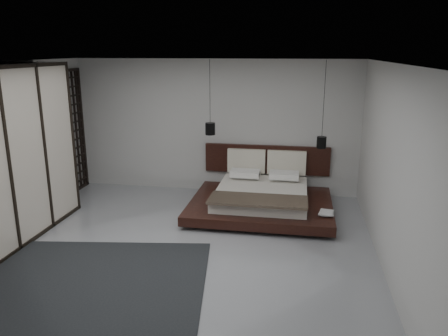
% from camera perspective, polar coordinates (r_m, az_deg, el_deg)
% --- Properties ---
extents(floor, '(6.00, 6.00, 0.00)m').
position_cam_1_polar(floor, '(6.88, -6.06, -10.48)').
color(floor, '#93959B').
rests_on(floor, ground).
extents(ceiling, '(6.00, 6.00, 0.00)m').
position_cam_1_polar(ceiling, '(6.21, -6.79, 13.50)').
color(ceiling, white).
rests_on(ceiling, wall_back).
extents(wall_back, '(6.00, 0.00, 6.00)m').
position_cam_1_polar(wall_back, '(9.26, -1.21, 5.41)').
color(wall_back, '#BCBCB9').
rests_on(wall_back, floor).
extents(wall_front, '(6.00, 0.00, 6.00)m').
position_cam_1_polar(wall_front, '(3.78, -19.36, -10.28)').
color(wall_front, '#BCBCB9').
rests_on(wall_front, floor).
extents(wall_right, '(0.00, 6.00, 6.00)m').
position_cam_1_polar(wall_right, '(6.28, 20.92, -0.34)').
color(wall_right, '#BCBCB9').
rests_on(wall_right, floor).
extents(lattice_screen, '(0.05, 0.90, 2.60)m').
position_cam_1_polar(lattice_screen, '(9.78, -19.14, 4.51)').
color(lattice_screen, black).
rests_on(lattice_screen, floor).
extents(bed, '(2.61, 2.32, 1.05)m').
position_cam_1_polar(bed, '(8.34, 4.94, -3.72)').
color(bed, black).
rests_on(bed, floor).
extents(book_lower, '(0.24, 0.32, 0.03)m').
position_cam_1_polar(book_lower, '(7.74, 12.47, -5.73)').
color(book_lower, '#99724C').
rests_on(book_lower, bed).
extents(book_upper, '(0.28, 0.35, 0.02)m').
position_cam_1_polar(book_upper, '(7.70, 12.35, -5.61)').
color(book_upper, '#99724C').
rests_on(book_upper, book_lower).
extents(pendant_left, '(0.19, 0.19, 1.44)m').
position_cam_1_polar(pendant_left, '(8.57, -1.81, 5.17)').
color(pendant_left, black).
rests_on(pendant_left, ceiling).
extents(pendant_right, '(0.18, 0.18, 1.63)m').
position_cam_1_polar(pendant_right, '(8.44, 12.62, 3.33)').
color(pendant_right, black).
rests_on(pendant_right, ceiling).
extents(wardrobe, '(0.66, 2.82, 2.77)m').
position_cam_1_polar(wardrobe, '(7.62, -26.24, 1.59)').
color(wardrobe, beige).
rests_on(wardrobe, floor).
extents(rug, '(4.08, 3.18, 0.02)m').
position_cam_1_polar(rug, '(6.23, -20.63, -14.26)').
color(rug, black).
rests_on(rug, floor).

